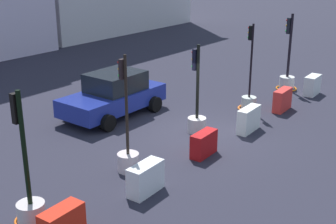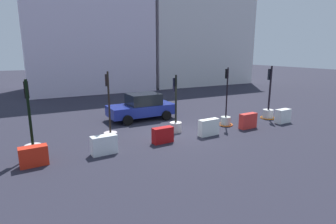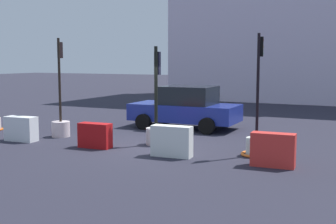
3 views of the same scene
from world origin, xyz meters
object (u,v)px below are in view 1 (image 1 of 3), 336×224
(traffic_light_1, at_px, (128,153))
(traffic_light_4, at_px, (287,76))
(construction_barrier_2, at_px, (204,144))
(construction_barrier_3, at_px, (249,120))
(construction_barrier_5, at_px, (312,85))
(traffic_light_0, at_px, (29,198))
(construction_barrier_0, at_px, (62,224))
(construction_barrier_4, at_px, (282,100))
(car_blue_estate, at_px, (114,95))
(traffic_light_2, at_px, (197,115))
(construction_barrier_1, at_px, (146,179))
(traffic_light_3, at_px, (249,98))

(traffic_light_1, bearing_deg, traffic_light_4, -0.01)
(traffic_light_1, distance_m, construction_barrier_2, 2.53)
(construction_barrier_3, height_order, construction_barrier_5, construction_barrier_3)
(traffic_light_4, height_order, construction_barrier_2, traffic_light_4)
(traffic_light_0, bearing_deg, construction_barrier_3, -8.32)
(traffic_light_0, bearing_deg, construction_barrier_0, -91.25)
(construction_barrier_4, relative_size, car_blue_estate, 0.26)
(construction_barrier_5, bearing_deg, traffic_light_4, 85.63)
(traffic_light_4, distance_m, construction_barrier_0, 14.13)
(traffic_light_0, distance_m, traffic_light_2, 7.10)
(construction_barrier_1, distance_m, construction_barrier_5, 11.23)
(construction_barrier_2, xyz_separation_m, car_blue_estate, (0.94, 4.86, 0.44))
(construction_barrier_2, bearing_deg, traffic_light_1, 153.64)
(traffic_light_4, bearing_deg, traffic_light_1, 179.99)
(traffic_light_2, bearing_deg, car_blue_estate, 98.29)
(car_blue_estate, bearing_deg, construction_barrier_3, -70.68)
(traffic_light_0, bearing_deg, construction_barrier_4, -5.93)
(traffic_light_0, distance_m, traffic_light_4, 14.05)
(traffic_light_3, distance_m, construction_barrier_3, 2.42)
(traffic_light_2, distance_m, construction_barrier_2, 1.97)
(construction_barrier_1, height_order, construction_barrier_5, construction_barrier_5)
(traffic_light_3, height_order, traffic_light_4, same)
(traffic_light_0, distance_m, construction_barrier_5, 14.01)
(traffic_light_3, bearing_deg, traffic_light_1, 179.67)
(traffic_light_4, bearing_deg, construction_barrier_1, -173.70)
(construction_barrier_4, bearing_deg, traffic_light_3, 122.65)
(traffic_light_4, bearing_deg, construction_barrier_2, -172.41)
(traffic_light_3, relative_size, car_blue_estate, 0.81)
(construction_barrier_3, bearing_deg, car_blue_estate, 109.32)
(construction_barrier_1, bearing_deg, construction_barrier_0, 178.85)
(traffic_light_0, xyz_separation_m, construction_barrier_5, (13.95, -1.26, -0.17))
(construction_barrier_1, xyz_separation_m, construction_barrier_3, (5.59, 0.04, 0.03))
(traffic_light_1, xyz_separation_m, construction_barrier_2, (2.26, -1.12, -0.19))
(traffic_light_4, distance_m, construction_barrier_1, 11.39)
(traffic_light_4, height_order, construction_barrier_3, traffic_light_4)
(construction_barrier_2, bearing_deg, construction_barrier_1, -177.44)
(construction_barrier_0, height_order, construction_barrier_2, construction_barrier_0)
(traffic_light_1, relative_size, construction_barrier_2, 3.30)
(construction_barrier_0, height_order, construction_barrier_4, construction_barrier_4)
(traffic_light_0, relative_size, traffic_light_3, 0.95)
(traffic_light_0, distance_m, construction_barrier_2, 5.75)
(traffic_light_0, bearing_deg, traffic_light_1, -0.01)
(construction_barrier_1, bearing_deg, traffic_light_4, 6.30)
(traffic_light_4, distance_m, construction_barrier_4, 3.12)
(traffic_light_3, bearing_deg, traffic_light_4, 0.62)
(construction_barrier_5, bearing_deg, construction_barrier_2, 179.03)
(traffic_light_1, bearing_deg, construction_barrier_3, -13.82)
(construction_barrier_3, distance_m, construction_barrier_4, 2.83)
(construction_barrier_3, bearing_deg, construction_barrier_1, -179.63)
(traffic_light_0, bearing_deg, construction_barrier_2, -11.26)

